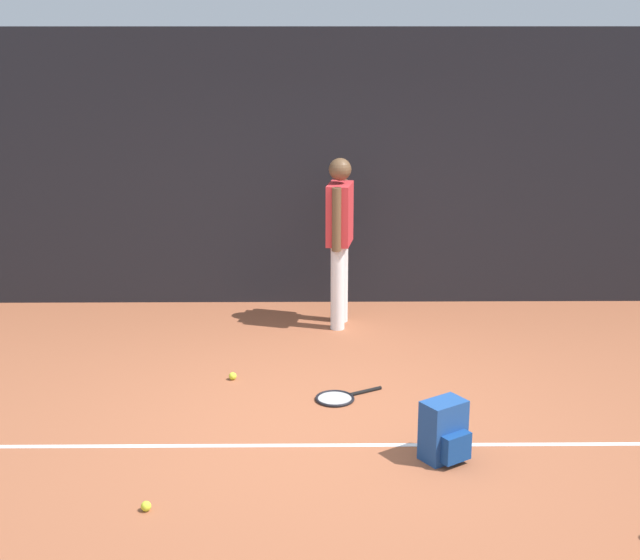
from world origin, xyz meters
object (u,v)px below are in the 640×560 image
(tennis_racket, at_px, (338,398))
(tennis_player, at_px, (340,232))
(tennis_ball_near_player, at_px, (146,506))
(backpack, at_px, (445,432))
(tennis_ball_by_fence, at_px, (233,376))

(tennis_racket, bearing_deg, tennis_player, -121.09)
(tennis_player, height_order, tennis_ball_near_player, tennis_player)
(tennis_racket, height_order, backpack, backpack)
(tennis_player, distance_m, tennis_racket, 2.09)
(tennis_player, distance_m, backpack, 3.08)
(backpack, height_order, tennis_ball_by_fence, backpack)
(backpack, bearing_deg, tennis_ball_by_fence, 103.90)
(tennis_player, xyz_separation_m, tennis_ball_near_player, (-1.34, -3.59, -0.93))
(tennis_player, xyz_separation_m, backpack, (0.66, -2.91, -0.76))
(tennis_ball_near_player, bearing_deg, tennis_racket, 53.79)
(tennis_player, relative_size, tennis_ball_by_fence, 25.76)
(tennis_player, height_order, backpack, tennis_player)
(backpack, relative_size, tennis_ball_by_fence, 6.67)
(tennis_player, xyz_separation_m, tennis_ball_by_fence, (-0.96, -1.44, -0.93))
(backpack, bearing_deg, tennis_player, 68.92)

